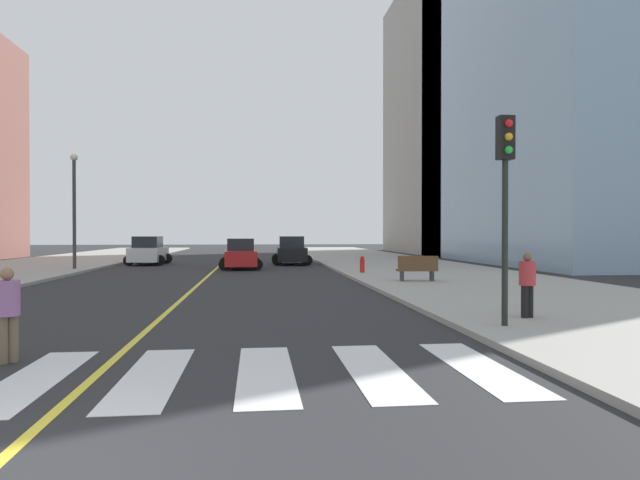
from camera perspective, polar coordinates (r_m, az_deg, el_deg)
sidewalk_kerb_east at (r=27.13m, az=14.48°, el=-3.99°), size 10.00×120.00×0.15m
crosswalk_paint at (r=9.87m, az=-21.73°, el=-12.68°), size 13.50×4.00×0.01m
lane_divider_paint at (r=45.39m, az=-9.64°, el=-2.19°), size 0.16×80.00×0.01m
parking_garage_concrete at (r=68.97m, az=16.08°, el=11.72°), size 18.00×24.00×30.99m
car_red_nearest at (r=36.49m, az=-7.99°, el=-1.47°), size 2.83×4.41×1.93m
car_white_second at (r=42.92m, az=-16.83°, el=-1.10°), size 2.94×4.63×2.05m
car_black_third at (r=41.46m, az=-2.89°, el=-1.13°), size 2.92×4.62×2.05m
traffic_light_near_corner at (r=13.76m, az=18.11°, el=5.89°), size 0.36×0.41×4.82m
park_bench at (r=25.63m, az=9.73°, el=-2.87°), size 1.83×0.66×1.12m
pedestrian_crossing at (r=11.44m, az=-28.87°, el=-6.21°), size 0.41×0.41×1.68m
pedestrian_waiting_east at (r=15.26m, az=20.08°, el=-3.95°), size 0.41×0.41×1.64m
fire_hydrant at (r=30.84m, az=4.26°, el=-2.47°), size 0.26×0.26×0.89m
street_lamp at (r=37.12m, az=-23.44°, el=3.68°), size 0.44×0.44×6.89m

